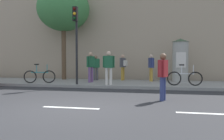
# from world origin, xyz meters

# --- Properties ---
(ground_plane) EXTENTS (80.00, 80.00, 0.00)m
(ground_plane) POSITION_xyz_m (0.00, 0.00, 0.00)
(ground_plane) COLOR #2B2B2D
(sidewalk_curb) EXTENTS (36.00, 4.00, 0.15)m
(sidewalk_curb) POSITION_xyz_m (0.00, 7.00, 0.07)
(sidewalk_curb) COLOR gray
(sidewalk_curb) RESTS_ON ground_plane
(lane_markings) EXTENTS (25.80, 0.16, 0.01)m
(lane_markings) POSITION_xyz_m (0.00, 0.00, 0.00)
(lane_markings) COLOR silver
(lane_markings) RESTS_ON ground_plane
(building_backdrop) EXTENTS (36.00, 5.00, 8.40)m
(building_backdrop) POSITION_xyz_m (0.00, 12.00, 4.20)
(building_backdrop) COLOR tan
(building_backdrop) RESTS_ON ground_plane
(traffic_light) EXTENTS (0.24, 0.45, 4.11)m
(traffic_light) POSITION_xyz_m (-1.74, 5.24, 2.93)
(traffic_light) COLOR black
(traffic_light) RESTS_ON sidewalk_curb
(poster_column) EXTENTS (1.02, 1.02, 2.60)m
(poster_column) POSITION_xyz_m (3.83, 8.01, 1.47)
(poster_column) COLOR #9E9B93
(poster_column) RESTS_ON sidewalk_curb
(street_tree) EXTENTS (3.49, 3.49, 6.22)m
(street_tree) POSITION_xyz_m (-3.74, 8.31, 4.87)
(street_tree) COLOR brown
(street_tree) RESTS_ON sidewalk_curb
(pedestrian_in_light_jacket) EXTENTS (0.37, 0.57, 1.69)m
(pedestrian_in_light_jacket) POSITION_xyz_m (2.76, 1.87, 0.99)
(pedestrian_in_light_jacket) COLOR navy
(pedestrian_in_light_jacket) RESTS_ON ground_plane
(pedestrian_with_bag) EXTENTS (0.63, 0.29, 1.78)m
(pedestrian_with_bag) POSITION_xyz_m (-0.01, 5.44, 1.21)
(pedestrian_with_bag) COLOR silver
(pedestrian_with_bag) RESTS_ON sidewalk_curb
(pedestrian_tallest) EXTENTS (0.38, 0.59, 1.66)m
(pedestrian_tallest) POSITION_xyz_m (2.11, 8.01, 1.13)
(pedestrian_tallest) COLOR #B78C33
(pedestrian_tallest) RESTS_ON sidewalk_curb
(pedestrian_in_dark_shirt) EXTENTS (0.42, 0.55, 1.77)m
(pedestrian_in_dark_shirt) POSITION_xyz_m (-1.33, 6.57, 1.20)
(pedestrian_in_dark_shirt) COLOR #724C84
(pedestrian_in_dark_shirt) RESTS_ON sidewalk_curb
(pedestrian_in_red_top) EXTENTS (0.45, 0.45, 1.62)m
(pedestrian_in_red_top) POSITION_xyz_m (-1.44, 8.08, 1.09)
(pedestrian_in_red_top) COLOR #4C4C51
(pedestrian_in_red_top) RESTS_ON sidewalk_curb
(pedestrian_near_pole) EXTENTS (0.47, 0.54, 1.68)m
(pedestrian_near_pole) POSITION_xyz_m (0.29, 8.39, 1.14)
(pedestrian_near_pole) COLOR #B78C33
(pedestrian_near_pole) RESTS_ON sidewalk_curb
(bicycle_leaning) EXTENTS (1.77, 0.16, 1.09)m
(bicycle_leaning) POSITION_xyz_m (3.89, 5.83, 0.54)
(bicycle_leaning) COLOR black
(bicycle_leaning) RESTS_ON sidewalk_curb
(bicycle_upright) EXTENTS (1.71, 0.58, 1.09)m
(bicycle_upright) POSITION_xyz_m (-4.07, 5.61, 0.54)
(bicycle_upright) COLOR black
(bicycle_upright) RESTS_ON sidewalk_curb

